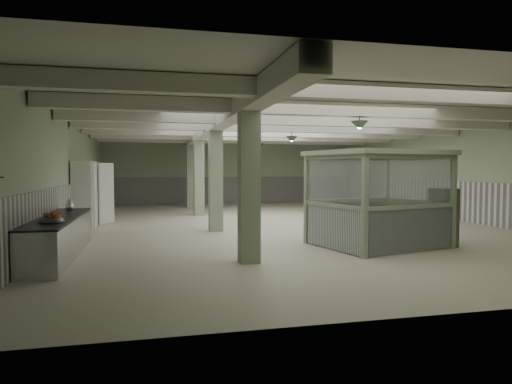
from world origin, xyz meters
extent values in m
plane|color=silver|center=(0.00, 0.00, 0.00)|extent=(20.00, 20.00, 0.00)
cube|color=silver|center=(0.00, 0.00, 3.60)|extent=(14.00, 20.00, 0.02)
cube|color=#9AAD8A|center=(0.00, 10.00, 1.80)|extent=(14.00, 0.02, 3.60)
cube|color=#9AAD8A|center=(0.00, -10.00, 1.80)|extent=(14.00, 0.02, 3.60)
cube|color=#9AAD8A|center=(-7.00, 0.00, 1.80)|extent=(0.02, 20.00, 3.60)
cube|color=#9AAD8A|center=(7.00, 0.00, 1.80)|extent=(0.02, 20.00, 3.60)
cube|color=white|center=(-6.97, 0.00, 0.75)|extent=(0.05, 19.90, 1.50)
cube|color=white|center=(6.97, 0.00, 0.75)|extent=(0.05, 19.90, 1.50)
cube|color=white|center=(0.00, 9.97, 0.75)|extent=(13.90, 0.05, 1.50)
cube|color=silver|center=(-2.50, 0.00, 3.38)|extent=(0.45, 19.90, 0.40)
cube|color=silver|center=(0.00, -7.50, 3.42)|extent=(13.90, 0.35, 0.32)
cube|color=silver|center=(0.00, -5.00, 3.42)|extent=(13.90, 0.35, 0.32)
cube|color=silver|center=(0.00, -2.50, 3.42)|extent=(13.90, 0.35, 0.32)
cube|color=silver|center=(0.00, 0.00, 3.42)|extent=(13.90, 0.35, 0.32)
cube|color=silver|center=(0.00, 2.50, 3.42)|extent=(13.90, 0.35, 0.32)
cube|color=silver|center=(0.00, 5.00, 3.42)|extent=(13.90, 0.35, 0.32)
cube|color=silver|center=(0.00, 7.50, 3.42)|extent=(13.90, 0.35, 0.32)
cube|color=#98AA89|center=(-2.50, -6.00, 1.80)|extent=(0.42, 0.42, 3.60)
cube|color=#98AA89|center=(-2.50, -1.00, 1.80)|extent=(0.42, 0.42, 3.60)
cube|color=#98AA89|center=(-2.50, 4.00, 1.80)|extent=(0.42, 0.42, 3.60)
cube|color=#98AA89|center=(-2.50, 8.00, 1.80)|extent=(0.42, 0.42, 3.60)
cone|color=#334332|center=(0.50, -5.00, 3.05)|extent=(0.44, 0.44, 0.22)
cone|color=#334332|center=(0.50, 0.50, 3.05)|extent=(0.44, 0.44, 0.22)
cone|color=#334332|center=(0.50, 5.50, 3.05)|extent=(0.44, 0.44, 0.22)
cube|color=silver|center=(-6.54, -4.47, 0.44)|extent=(0.77, 4.58, 0.88)
cube|color=black|center=(-6.54, -4.47, 0.89)|extent=(0.81, 4.62, 0.04)
cylinder|color=#B2B2B7|center=(-6.38, -5.69, 0.95)|extent=(0.33, 0.33, 0.10)
cube|color=white|center=(-6.65, 1.00, 1.14)|extent=(0.62, 2.48, 2.27)
cube|color=white|center=(-6.31, 0.43, 1.14)|extent=(0.06, 0.93, 2.17)
cube|color=white|center=(-6.19, 1.67, 1.14)|extent=(0.46, 0.86, 2.17)
cube|color=silver|center=(-6.27, 0.43, 1.14)|extent=(0.02, 0.05, 0.30)
cube|color=silver|center=(-6.27, 1.57, 1.14)|extent=(0.02, 0.05, 0.30)
cube|color=#93A685|center=(0.07, -6.19, 1.16)|extent=(0.14, 0.14, 2.32)
cube|color=#93A685|center=(-0.48, -3.93, 1.16)|extent=(0.14, 0.14, 2.32)
cube|color=#93A685|center=(2.78, -5.53, 1.16)|extent=(0.14, 0.14, 2.32)
cube|color=#93A685|center=(2.23, -3.27, 1.16)|extent=(0.14, 0.14, 2.32)
cube|color=#93A685|center=(1.15, -4.73, 2.38)|extent=(3.56, 3.22, 0.12)
cube|color=silver|center=(1.43, -5.86, 0.55)|extent=(2.53, 0.67, 1.05)
cube|color=silver|center=(1.43, -5.86, 1.78)|extent=(2.53, 0.67, 1.22)
cube|color=silver|center=(0.88, -3.60, 0.55)|extent=(2.53, 0.67, 1.05)
cube|color=silver|center=(0.88, -3.60, 1.78)|extent=(2.53, 0.67, 1.22)
cube|color=silver|center=(-0.20, -5.06, 0.55)|extent=(0.56, 2.08, 1.05)
cube|color=silver|center=(-0.20, -5.06, 1.78)|extent=(0.56, 2.08, 1.22)
cube|color=silver|center=(2.51, -4.40, 0.55)|extent=(0.56, 2.08, 1.05)
cube|color=silver|center=(2.51, -4.40, 1.78)|extent=(0.56, 2.08, 1.22)
cube|color=#616151|center=(2.82, -5.09, 0.74)|extent=(0.49, 0.70, 1.49)
camera|label=1|loc=(-4.54, -15.39, 2.00)|focal=32.00mm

